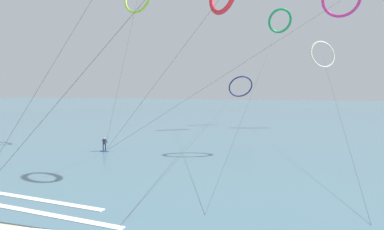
# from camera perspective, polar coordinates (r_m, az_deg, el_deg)

# --- Properties ---
(sea_water) EXTENTS (400.00, 200.00, 0.08)m
(sea_water) POSITION_cam_1_polar(r_m,az_deg,el_deg) (114.97, 12.22, 0.77)
(sea_water) COLOR slate
(sea_water) RESTS_ON ground
(surfer_cobalt) EXTENTS (1.40, 0.73, 1.70)m
(surfer_cobalt) POSITION_cam_1_polar(r_m,az_deg,el_deg) (41.28, -14.94, -5.09)
(surfer_cobalt) COLOR #2647B7
(surfer_cobalt) RESTS_ON ground
(kite_emerald) EXTENTS (5.17, 46.33, 22.08)m
(kite_emerald) POSITION_cam_1_polar(r_m,az_deg,el_deg) (64.00, 14.99, 15.48)
(kite_emerald) COLOR #199351
(kite_emerald) RESTS_ON ground
(kite_navy) EXTENTS (5.74, 55.38, 10.22)m
(kite_navy) POSITION_cam_1_polar(r_m,az_deg,el_deg) (68.58, 8.40, 4.88)
(kite_navy) COLOR navy
(kite_navy) RESTS_ON ground
(kite_ivory) EXTENTS (5.54, 50.68, 16.82)m
(kite_ivory) POSITION_cam_1_polar(r_m,az_deg,el_deg) (68.57, 21.66, 9.72)
(kite_ivory) COLOR silver
(kite_ivory) RESTS_ON ground
(wave_crest_mid) EXTENTS (15.36, 1.89, 0.12)m
(wave_crest_mid) POSITION_cam_1_polar(r_m,az_deg,el_deg) (24.18, -27.72, -14.33)
(wave_crest_mid) COLOR white
(wave_crest_mid) RESTS_ON ground
(wave_crest_far) EXTENTS (17.60, 2.04, 0.12)m
(wave_crest_far) POSITION_cam_1_polar(r_m,az_deg,el_deg) (28.08, -30.07, -11.78)
(wave_crest_far) COLOR white
(wave_crest_far) RESTS_ON ground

